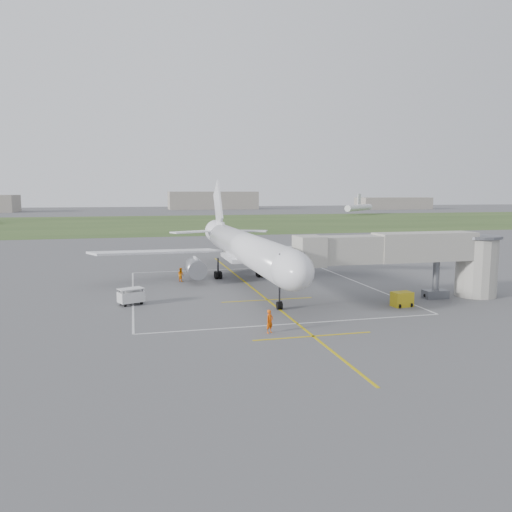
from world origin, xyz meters
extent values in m
plane|color=#505053|center=(0.00, 0.00, 0.00)|extent=(700.00, 700.00, 0.00)
cube|color=#334C21|center=(0.00, 130.00, 0.01)|extent=(700.00, 120.00, 0.02)
cube|color=#C3AA0B|center=(0.00, -5.00, 0.01)|extent=(0.25, 60.00, 0.01)
cube|color=#C3AA0B|center=(0.00, -24.00, 0.01)|extent=(10.00, 0.25, 0.01)
cube|color=#C3AA0B|center=(0.00, -10.00, 0.01)|extent=(10.00, 0.25, 0.01)
cube|color=silver|center=(0.00, 12.00, 0.01)|extent=(28.00, 0.20, 0.01)
cube|color=silver|center=(0.00, -20.00, 0.01)|extent=(28.00, 0.20, 0.01)
cube|color=silver|center=(-14.00, -4.00, 0.01)|extent=(0.20, 32.00, 0.01)
cube|color=silver|center=(14.00, -4.00, 0.01)|extent=(0.20, 32.00, 0.01)
cylinder|color=white|center=(0.00, 0.00, 4.50)|extent=(3.80, 36.00, 3.80)
ellipsoid|color=white|center=(0.00, -18.00, 4.50)|extent=(3.80, 7.22, 3.80)
cube|color=black|center=(0.00, -18.90, 5.55)|extent=(2.40, 1.60, 0.99)
cone|color=white|center=(0.00, 20.50, 4.90)|extent=(3.80, 6.00, 3.80)
cube|color=white|center=(10.50, 6.00, 3.65)|extent=(17.93, 11.24, 1.23)
cube|color=white|center=(-10.50, 6.00, 3.65)|extent=(17.93, 11.24, 1.23)
cube|color=white|center=(0.00, 3.00, 2.95)|extent=(4.20, 8.00, 0.50)
cube|color=white|center=(0.00, 21.20, 9.20)|extent=(0.30, 7.89, 8.65)
cube|color=white|center=(0.00, 19.00, 6.20)|extent=(0.35, 5.00, 1.20)
cube|color=white|center=(4.20, 20.20, 5.10)|extent=(7.85, 5.03, 0.20)
cube|color=white|center=(-4.20, 20.20, 5.10)|extent=(7.85, 5.03, 0.20)
cylinder|color=gray|center=(6.20, 2.50, 1.90)|extent=(2.30, 4.20, 2.30)
cube|color=white|center=(6.20, 2.20, 2.70)|extent=(0.25, 2.40, 1.20)
cylinder|color=gray|center=(-6.20, 2.50, 1.90)|extent=(2.30, 4.20, 2.30)
cube|color=white|center=(-6.20, 2.20, 2.70)|extent=(0.25, 2.40, 1.20)
cylinder|color=black|center=(0.00, -14.50, 1.30)|extent=(0.18, 0.18, 2.60)
cylinder|color=black|center=(-0.11, -14.50, 0.40)|extent=(0.28, 0.80, 0.80)
cylinder|color=black|center=(0.11, -14.50, 0.40)|extent=(0.28, 0.80, 0.80)
cylinder|color=black|center=(2.90, 4.50, 1.40)|extent=(0.22, 0.22, 2.80)
cylinder|color=black|center=(2.62, 4.15, 0.48)|extent=(0.32, 0.96, 0.96)
cylinder|color=black|center=(3.18, 4.15, 0.48)|extent=(0.32, 0.96, 0.96)
cylinder|color=black|center=(2.62, 4.85, 0.48)|extent=(0.32, 0.96, 0.96)
cylinder|color=black|center=(3.18, 4.85, 0.48)|extent=(0.32, 0.96, 0.96)
cylinder|color=black|center=(-2.90, 4.50, 1.40)|extent=(0.22, 0.22, 2.80)
cylinder|color=black|center=(-3.18, 4.15, 0.48)|extent=(0.32, 0.96, 0.96)
cylinder|color=black|center=(-2.62, 4.15, 0.48)|extent=(0.32, 0.96, 0.96)
cylinder|color=black|center=(-3.18, 4.85, 0.48)|extent=(0.32, 0.96, 0.96)
cylinder|color=black|center=(-2.62, 4.85, 0.48)|extent=(0.32, 0.96, 0.96)
cube|color=#9E9B8F|center=(7.74, -13.50, 5.60)|extent=(11.09, 2.90, 2.80)
cube|color=#9E9B8F|center=(16.46, -13.50, 5.70)|extent=(11.09, 3.10, 3.00)
cube|color=#9E9B8F|center=(3.40, -13.50, 5.60)|extent=(2.60, 3.40, 3.00)
cylinder|color=#5C5E64|center=(18.00, -13.50, 2.10)|extent=(0.70, 0.70, 4.20)
cube|color=#5C5E64|center=(18.00, -13.50, 0.45)|extent=(2.60, 1.40, 0.90)
cylinder|color=#9E9B8F|center=(23.00, -13.50, 3.20)|extent=(4.40, 4.40, 6.40)
cylinder|color=#5C5E64|center=(23.00, -13.50, 6.60)|extent=(5.00, 5.00, 0.30)
cylinder|color=black|center=(17.00, -13.50, 0.35)|extent=(0.70, 0.30, 0.70)
cylinder|color=black|center=(19.00, -13.50, 0.35)|extent=(0.70, 0.30, 0.70)
cube|color=gold|center=(12.39, -16.21, 0.75)|extent=(2.12, 1.50, 1.50)
cylinder|color=black|center=(11.75, -16.83, 0.22)|extent=(0.24, 0.46, 0.44)
cylinder|color=black|center=(13.14, -16.69, 0.22)|extent=(0.24, 0.46, 0.44)
cube|color=silver|center=(-14.18, -8.84, 0.84)|extent=(2.84, 2.32, 1.08)
cube|color=silver|center=(-14.18, -8.84, 1.67)|extent=(2.84, 2.32, 0.08)
cylinder|color=black|center=(-14.85, -9.77, 1.03)|extent=(0.08, 0.08, 1.28)
cylinder|color=black|center=(-13.04, -9.00, 1.03)|extent=(0.08, 0.08, 1.28)
cylinder|color=black|center=(-15.31, -8.69, 1.03)|extent=(0.08, 0.08, 1.28)
cylinder|color=black|center=(-13.50, -7.92, 1.03)|extent=(0.08, 0.08, 1.28)
cylinder|color=black|center=(-14.78, -9.69, 0.20)|extent=(0.32, 0.43, 0.39)
cylinder|color=black|center=(-13.15, -8.99, 0.20)|extent=(0.32, 0.43, 0.39)
cylinder|color=black|center=(-15.20, -8.70, 0.20)|extent=(0.32, 0.43, 0.39)
cylinder|color=black|center=(-13.57, -8.00, 0.20)|extent=(0.32, 0.43, 0.39)
imported|color=#E25107|center=(-3.13, -22.22, 0.97)|extent=(0.84, 0.76, 1.94)
imported|color=orange|center=(-7.95, 3.45, 0.90)|extent=(1.07, 1.11, 1.81)
cube|color=gray|center=(40.00, 280.00, 6.00)|extent=(60.00, 20.00, 12.00)
cube|color=gray|center=(160.00, 250.00, 4.00)|extent=(50.00, 18.00, 8.00)
cylinder|color=white|center=(101.22, 180.15, 3.50)|extent=(25.20, 24.58, 3.20)
cube|color=white|center=(101.22, 180.15, 8.00)|extent=(3.08, 3.00, 5.50)
camera|label=1|loc=(-13.76, -60.55, 11.45)|focal=35.00mm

